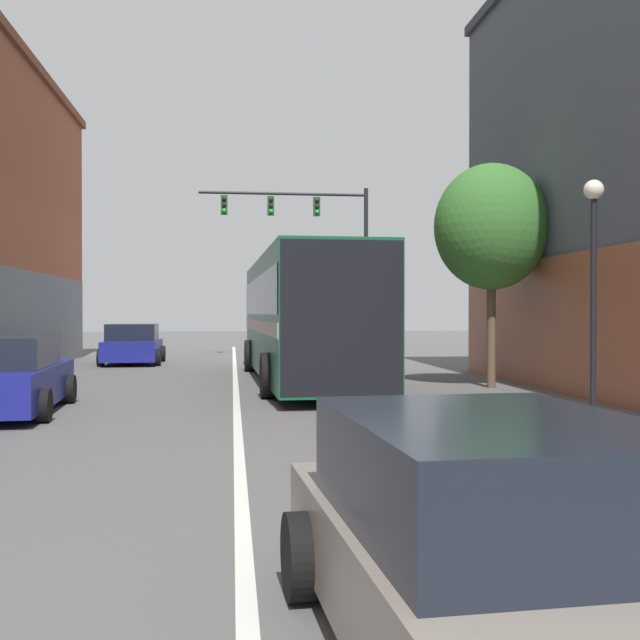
# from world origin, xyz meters

# --- Properties ---
(lane_center_line) EXTENTS (0.14, 48.86, 0.01)m
(lane_center_line) POSITION_xyz_m (0.00, 18.43, 0.00)
(lane_center_line) COLOR silver
(lane_center_line) RESTS_ON ground_plane
(bus) EXTENTS (3.02, 12.45, 3.31)m
(bus) POSITION_xyz_m (1.81, 21.35, 1.86)
(bus) COLOR #145133
(bus) RESTS_ON ground_plane
(hatchback_foreground) EXTENTS (2.11, 4.25, 1.30)m
(hatchback_foreground) POSITION_xyz_m (1.29, 4.85, 0.61)
(hatchback_foreground) COLOR slate
(hatchback_foreground) RESTS_ON ground_plane
(parked_car_left_near) EXTENTS (2.28, 4.60, 1.43)m
(parked_car_left_near) POSITION_xyz_m (-4.27, 15.58, 0.67)
(parked_car_left_near) COLOR navy
(parked_car_left_near) RESTS_ON ground_plane
(parked_car_left_mid) EXTENTS (2.24, 4.02, 1.47)m
(parked_car_left_mid) POSITION_xyz_m (-3.70, 29.22, 0.69)
(parked_car_left_mid) COLOR navy
(parked_car_left_mid) RESTS_ON ground_plane
(traffic_signal_gantry) EXTENTS (7.20, 0.36, 7.22)m
(traffic_signal_gantry) POSITION_xyz_m (3.38, 32.85, 5.31)
(traffic_signal_gantry) COLOR black
(traffic_signal_gantry) RESTS_ON ground_plane
(street_lamp) EXTENTS (0.34, 0.34, 4.11)m
(street_lamp) POSITION_xyz_m (5.99, 13.25, 2.50)
(street_lamp) COLOR black
(street_lamp) RESTS_ON ground_plane
(street_tree_near) EXTENTS (2.86, 2.58, 5.59)m
(street_tree_near) POSITION_xyz_m (6.34, 19.25, 4.00)
(street_tree_near) COLOR brown
(street_tree_near) RESTS_ON ground_plane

